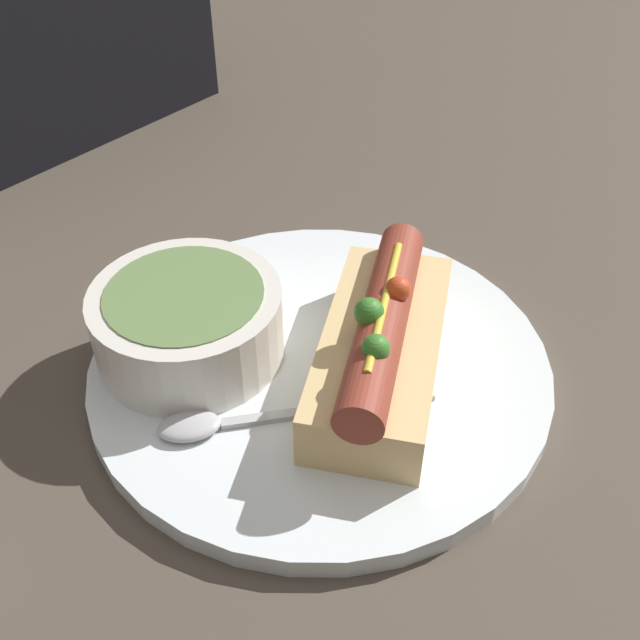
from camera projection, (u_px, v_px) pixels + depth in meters
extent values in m
plane|color=#4C4238|center=(320.00, 373.00, 0.50)|extent=(4.00, 4.00, 0.00)
cylinder|color=white|center=(320.00, 366.00, 0.49)|extent=(0.30, 0.30, 0.01)
cube|color=#E5C17F|center=(381.00, 352.00, 0.47)|extent=(0.18, 0.14, 0.04)
cylinder|color=brown|center=(383.00, 321.00, 0.45)|extent=(0.17, 0.10, 0.03)
sphere|color=#387A28|center=(373.00, 310.00, 0.43)|extent=(0.02, 0.02, 0.02)
sphere|color=#C63F1E|center=(398.00, 289.00, 0.45)|extent=(0.02, 0.02, 0.02)
sphere|color=#387A28|center=(376.00, 348.00, 0.41)|extent=(0.02, 0.02, 0.02)
cylinder|color=gold|center=(384.00, 303.00, 0.44)|extent=(0.11, 0.06, 0.01)
cylinder|color=silver|center=(188.00, 323.00, 0.48)|extent=(0.12, 0.12, 0.05)
cylinder|color=#66844C|center=(185.00, 300.00, 0.47)|extent=(0.10, 0.10, 0.01)
cube|color=#B7B7BC|center=(330.00, 409.00, 0.45)|extent=(0.11, 0.09, 0.00)
ellipsoid|color=#B7B7BC|center=(189.00, 426.00, 0.44)|extent=(0.04, 0.04, 0.01)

